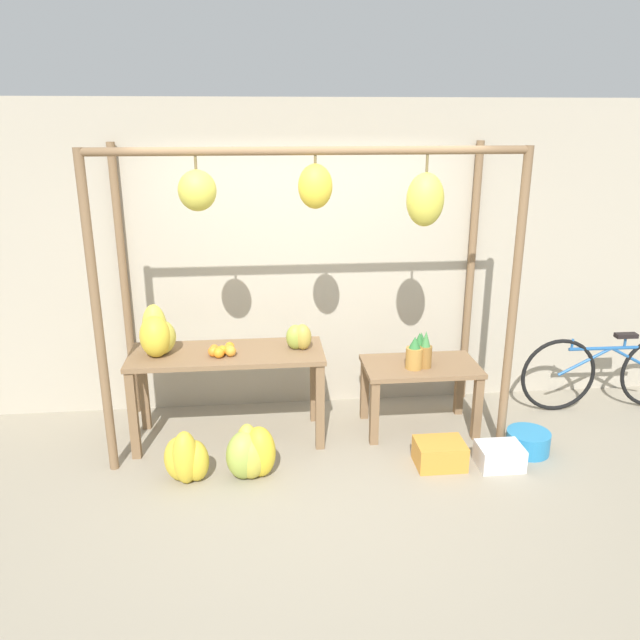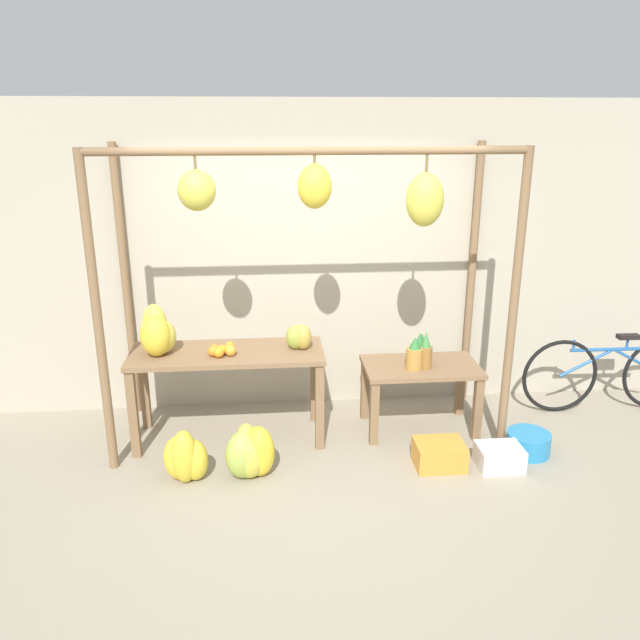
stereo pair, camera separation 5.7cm
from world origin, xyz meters
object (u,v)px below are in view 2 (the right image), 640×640
(parked_bicycle, at_px, (610,373))
(banana_pile_on_table, at_px, (157,334))
(orange_pile, at_px, (222,350))
(fruit_crate_white, at_px, (439,454))
(banana_pile_ground_left, at_px, (185,458))
(papaya_pile, at_px, (299,337))
(fruit_crate_purple, at_px, (499,457))
(banana_pile_ground_right, at_px, (249,453))
(pineapple_cluster, at_px, (419,353))
(blue_bucket, at_px, (528,443))

(parked_bicycle, bearing_deg, banana_pile_on_table, -176.84)
(orange_pile, xyz_separation_m, fruit_crate_white, (1.70, -0.55, -0.73))
(banana_pile_on_table, relative_size, banana_pile_ground_left, 0.97)
(papaya_pile, distance_m, fruit_crate_purple, 1.86)
(banana_pile_on_table, xyz_separation_m, fruit_crate_purple, (2.68, -0.68, -0.87))
(banana_pile_ground_right, xyz_separation_m, parked_bicycle, (3.33, 0.84, 0.18))
(banana_pile_ground_right, xyz_separation_m, papaya_pile, (0.42, 0.63, 0.71))
(fruit_crate_purple, bearing_deg, pineapple_cluster, 127.29)
(banana_pile_ground_right, bearing_deg, papaya_pile, 55.96)
(parked_bicycle, xyz_separation_m, papaya_pile, (-2.91, -0.22, 0.53))
(banana_pile_on_table, distance_m, fruit_crate_purple, 2.90)
(parked_bicycle, bearing_deg, orange_pile, -175.32)
(blue_bucket, bearing_deg, banana_pile_ground_left, -176.99)
(orange_pile, height_order, banana_pile_ground_right, orange_pile)
(fruit_crate_white, distance_m, blue_bucket, 0.79)
(orange_pile, height_order, papaya_pile, papaya_pile)
(parked_bicycle, height_order, fruit_crate_purple, parked_bicycle)
(banana_pile_ground_left, bearing_deg, papaya_pile, 35.27)
(blue_bucket, bearing_deg, fruit_crate_purple, -148.36)
(banana_pile_ground_right, distance_m, papaya_pile, 1.04)
(orange_pile, distance_m, banana_pile_ground_left, 0.90)
(pineapple_cluster, bearing_deg, banana_pile_on_table, 179.58)
(banana_pile_on_table, height_order, fruit_crate_white, banana_pile_on_table)
(orange_pile, relative_size, parked_bicycle, 0.14)
(parked_bicycle, bearing_deg, papaya_pile, -175.77)
(pineapple_cluster, relative_size, fruit_crate_white, 0.84)
(parked_bicycle, bearing_deg, pineapple_cluster, -172.75)
(banana_pile_ground_left, bearing_deg, banana_pile_ground_right, 1.42)
(pineapple_cluster, relative_size, blue_bucket, 0.92)
(parked_bicycle, bearing_deg, blue_bucket, -146.15)
(banana_pile_on_table, xyz_separation_m, orange_pile, (0.52, -0.07, -0.13))
(parked_bicycle, height_order, papaya_pile, papaya_pile)
(banana_pile_on_table, bearing_deg, banana_pile_ground_left, -68.59)
(pineapple_cluster, xyz_separation_m, parked_bicycle, (1.89, 0.24, -0.36))
(orange_pile, bearing_deg, banana_pile_ground_right, -69.14)
(pineapple_cluster, distance_m, blue_bucket, 1.15)
(banana_pile_on_table, bearing_deg, fruit_crate_purple, -14.28)
(orange_pile, bearing_deg, banana_pile_on_table, 172.74)
(orange_pile, height_order, blue_bucket, orange_pile)
(blue_bucket, distance_m, papaya_pile, 2.08)
(banana_pile_ground_right, xyz_separation_m, fruit_crate_purple, (1.95, -0.06, -0.10))
(fruit_crate_white, xyz_separation_m, papaya_pile, (-1.07, 0.62, 0.80))
(papaya_pile, bearing_deg, blue_bucket, -14.99)
(banana_pile_on_table, relative_size, fruit_crate_white, 1.08)
(orange_pile, xyz_separation_m, banana_pile_ground_right, (0.21, -0.55, -0.64))
(parked_bicycle, relative_size, papaya_pile, 6.83)
(papaya_pile, bearing_deg, fruit_crate_white, -30.37)
(banana_pile_on_table, bearing_deg, orange_pile, -7.26)
(banana_pile_ground_left, height_order, parked_bicycle, parked_bicycle)
(orange_pile, xyz_separation_m, parked_bicycle, (3.54, 0.29, -0.46))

